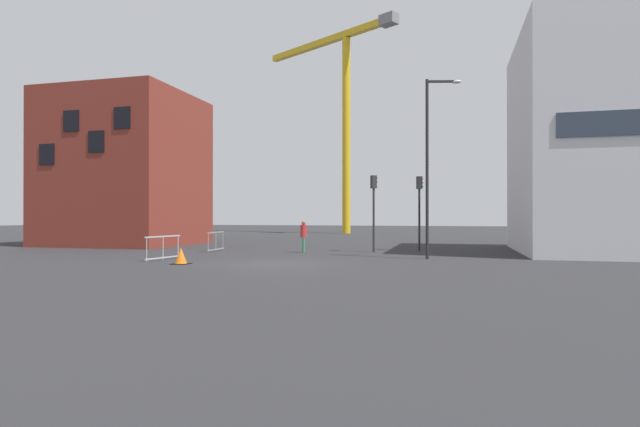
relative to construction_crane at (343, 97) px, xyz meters
name	(u,v)px	position (x,y,z in m)	size (l,w,h in m)	color
ground	(275,264)	(4.78, -36.06, -15.39)	(160.00, 160.00, 0.00)	#28282B
brick_building	(126,170)	(-9.76, -25.52, -10.30)	(8.90, 8.27, 10.18)	maroon
construction_crane	(343,97)	(0.00, 0.00, 0.00)	(17.11, 10.72, 22.82)	gold
streetlamp_tall	(431,155)	(10.84, -32.02, -10.65)	(1.60, 0.49, 8.21)	#232326
traffic_light_corner	(374,201)	(7.68, -28.35, -12.60)	(0.38, 0.36, 4.16)	#2D2D30
traffic_light_near	(419,201)	(10.03, -26.73, -12.59)	(0.39, 0.33, 4.19)	#232326
pedestrian_walking	(304,234)	(4.07, -29.57, -14.38)	(0.34, 0.34, 1.72)	#2D844C
safety_barrier_front	(163,247)	(-0.76, -35.47, -14.82)	(0.40, 2.30, 1.08)	#B2B5BA
safety_barrier_rear	(216,241)	(-0.95, -29.82, -14.82)	(0.12, 2.13, 1.08)	gray
traffic_cone_striped	(181,256)	(1.04, -37.05, -15.07)	(0.67, 0.67, 0.68)	black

